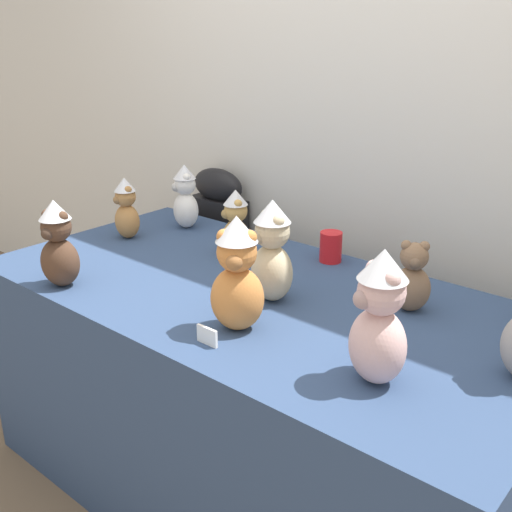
# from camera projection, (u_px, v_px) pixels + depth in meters

# --- Properties ---
(wall_back) EXTENTS (7.00, 0.08, 2.60)m
(wall_back) POSITION_uv_depth(u_px,v_px,m) (379.00, 109.00, 2.31)
(wall_back) COLOR silver
(wall_back) RESTS_ON ground_plane
(display_table) EXTENTS (1.88, 0.93, 0.79)m
(display_table) POSITION_uv_depth(u_px,v_px,m) (256.00, 396.00, 2.12)
(display_table) COLOR navy
(display_table) RESTS_ON ground_plane
(instrument_case) EXTENTS (0.28, 0.12, 0.99)m
(instrument_case) POSITION_uv_depth(u_px,v_px,m) (220.00, 269.00, 2.95)
(instrument_case) COLOR black
(instrument_case) RESTS_ON ground_plane
(teddy_bear_ginger) EXTENTS (0.20, 0.19, 0.33)m
(teddy_bear_ginger) POSITION_uv_depth(u_px,v_px,m) (237.00, 275.00, 1.67)
(teddy_bear_ginger) COLOR #D17F3D
(teddy_bear_ginger) RESTS_ON display_table
(teddy_bear_snow) EXTENTS (0.16, 0.15, 0.27)m
(teddy_bear_snow) POSITION_uv_depth(u_px,v_px,m) (185.00, 197.00, 2.55)
(teddy_bear_snow) COLOR white
(teddy_bear_snow) RESTS_ON display_table
(teddy_bear_blush) EXTENTS (0.20, 0.19, 0.34)m
(teddy_bear_blush) POSITION_uv_depth(u_px,v_px,m) (379.00, 319.00, 1.42)
(teddy_bear_blush) COLOR beige
(teddy_bear_blush) RESTS_ON display_table
(teddy_bear_honey) EXTENTS (0.15, 0.14, 0.26)m
(teddy_bear_honey) POSITION_uv_depth(u_px,v_px,m) (236.00, 225.00, 2.22)
(teddy_bear_honey) COLOR tan
(teddy_bear_honey) RESTS_ON display_table
(teddy_bear_mocha) EXTENTS (0.15, 0.14, 0.22)m
(teddy_bear_mocha) POSITION_uv_depth(u_px,v_px,m) (412.00, 279.00, 1.81)
(teddy_bear_mocha) COLOR #7F6047
(teddy_bear_mocha) RESTS_ON display_table
(teddy_bear_caramel) EXTENTS (0.13, 0.11, 0.25)m
(teddy_bear_caramel) POSITION_uv_depth(u_px,v_px,m) (126.00, 209.00, 2.43)
(teddy_bear_caramel) COLOR #B27A42
(teddy_bear_caramel) RESTS_ON display_table
(teddy_bear_sand) EXTENTS (0.18, 0.17, 0.32)m
(teddy_bear_sand) POSITION_uv_depth(u_px,v_px,m) (272.00, 252.00, 1.86)
(teddy_bear_sand) COLOR #CCB78E
(teddy_bear_sand) RESTS_ON display_table
(teddy_bear_cocoa) EXTENTS (0.16, 0.14, 0.29)m
(teddy_bear_cocoa) POSITION_uv_depth(u_px,v_px,m) (58.00, 245.00, 1.97)
(teddy_bear_cocoa) COLOR #4C3323
(teddy_bear_cocoa) RESTS_ON display_table
(party_cup_red) EXTENTS (0.08, 0.08, 0.11)m
(party_cup_red) POSITION_uv_depth(u_px,v_px,m) (331.00, 247.00, 2.20)
(party_cup_red) COLOR red
(party_cup_red) RESTS_ON display_table
(name_card_front_left) EXTENTS (0.07, 0.01, 0.05)m
(name_card_front_left) POSITION_uv_depth(u_px,v_px,m) (207.00, 336.00, 1.64)
(name_card_front_left) COLOR white
(name_card_front_left) RESTS_ON display_table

